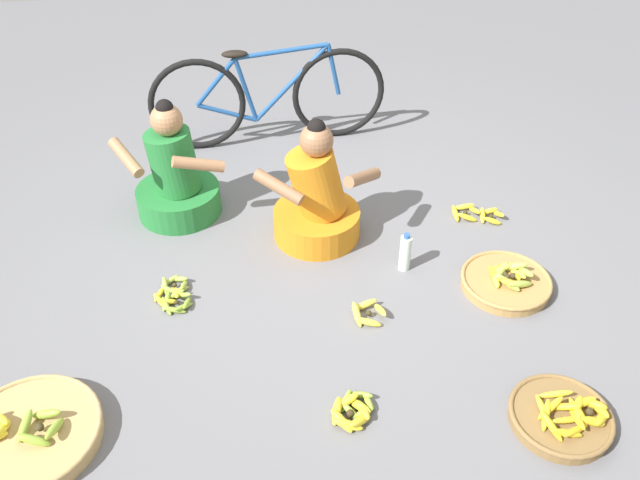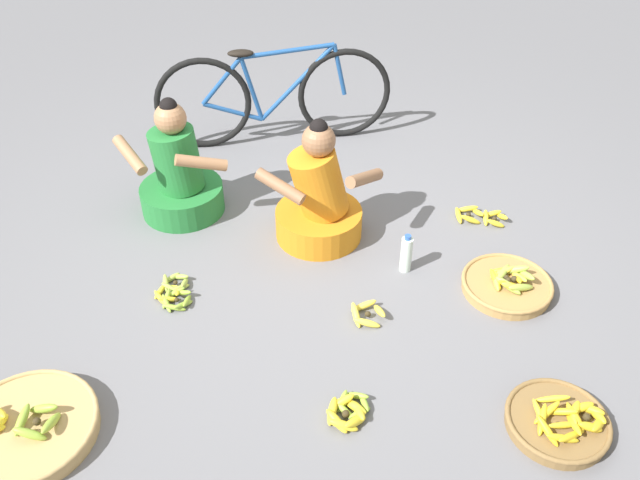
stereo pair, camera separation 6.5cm
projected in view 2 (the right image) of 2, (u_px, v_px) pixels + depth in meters
ground_plane at (317, 267)px, 3.77m from camera, size 10.00×10.00×0.00m
vendor_woman_front at (319, 201)px, 3.85m from camera, size 0.75×0.52×0.78m
vendor_woman_behind at (179, 177)px, 4.06m from camera, size 0.70×0.52×0.78m
bicycle_leaning at (274, 97)px, 4.70m from camera, size 1.70×0.17×0.73m
banana_basket_near_bicycle at (507, 284)px, 3.58m from camera, size 0.50×0.50×0.15m
banana_basket_front_left at (559, 421)px, 2.87m from camera, size 0.46×0.46×0.14m
banana_basket_mid_left at (26, 428)px, 2.84m from camera, size 0.62×0.62×0.15m
loose_bananas_mid_right at (480, 216)px, 4.11m from camera, size 0.31×0.22×0.09m
loose_bananas_back_right at (348, 411)px, 2.93m from camera, size 0.23×0.25×0.09m
loose_bananas_front_right at (367, 314)px, 3.42m from camera, size 0.19×0.19×0.09m
loose_bananas_near_vendor at (174, 292)px, 3.56m from camera, size 0.23×0.32×0.08m
water_bottle at (406, 254)px, 3.68m from camera, size 0.07×0.07×0.24m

